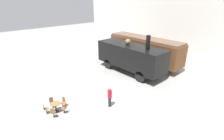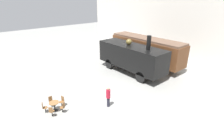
{
  "view_description": "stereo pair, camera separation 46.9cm",
  "coord_description": "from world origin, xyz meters",
  "px_view_note": "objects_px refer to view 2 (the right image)",
  "views": [
    {
      "loc": [
        10.91,
        -9.38,
        8.01
      ],
      "look_at": [
        -0.47,
        1.0,
        1.6
      ],
      "focal_mm": 28.0,
      "sensor_mm": 36.0,
      "label": 1
    },
    {
      "loc": [
        11.22,
        -9.03,
        8.01
      ],
      "look_at": [
        -0.47,
        1.0,
        1.6
      ],
      "focal_mm": 28.0,
      "sensor_mm": 36.0,
      "label": 2
    }
  ],
  "objects_px": {
    "cafe_chair_0": "(63,107)",
    "visitor_person": "(108,96)",
    "steam_locomotive": "(131,56)",
    "cafe_table_near": "(54,105)",
    "passenger_coach_wooden": "(146,49)"
  },
  "relations": [
    {
      "from": "passenger_coach_wooden",
      "to": "cafe_table_near",
      "type": "bearing_deg",
      "value": -80.81
    },
    {
      "from": "cafe_table_near",
      "to": "visitor_person",
      "type": "height_order",
      "value": "visitor_person"
    },
    {
      "from": "passenger_coach_wooden",
      "to": "cafe_chair_0",
      "type": "relative_size",
      "value": 11.51
    },
    {
      "from": "passenger_coach_wooden",
      "to": "cafe_table_near",
      "type": "relative_size",
      "value": 13.49
    },
    {
      "from": "cafe_chair_0",
      "to": "visitor_person",
      "type": "relative_size",
      "value": 0.51
    },
    {
      "from": "cafe_chair_0",
      "to": "cafe_table_near",
      "type": "bearing_deg",
      "value": -0.0
    },
    {
      "from": "passenger_coach_wooden",
      "to": "cafe_chair_0",
      "type": "height_order",
      "value": "passenger_coach_wooden"
    },
    {
      "from": "cafe_chair_0",
      "to": "passenger_coach_wooden",
      "type": "bearing_deg",
      "value": -110.25
    },
    {
      "from": "steam_locomotive",
      "to": "cafe_chair_0",
      "type": "height_order",
      "value": "steam_locomotive"
    },
    {
      "from": "passenger_coach_wooden",
      "to": "steam_locomotive",
      "type": "relative_size",
      "value": 1.21
    },
    {
      "from": "cafe_table_near",
      "to": "visitor_person",
      "type": "relative_size",
      "value": 0.43
    },
    {
      "from": "steam_locomotive",
      "to": "cafe_table_near",
      "type": "relative_size",
      "value": 11.18
    },
    {
      "from": "steam_locomotive",
      "to": "visitor_person",
      "type": "height_order",
      "value": "steam_locomotive"
    },
    {
      "from": "cafe_table_near",
      "to": "cafe_chair_0",
      "type": "height_order",
      "value": "cafe_chair_0"
    },
    {
      "from": "cafe_table_near",
      "to": "passenger_coach_wooden",
      "type": "bearing_deg",
      "value": 99.19
    }
  ]
}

